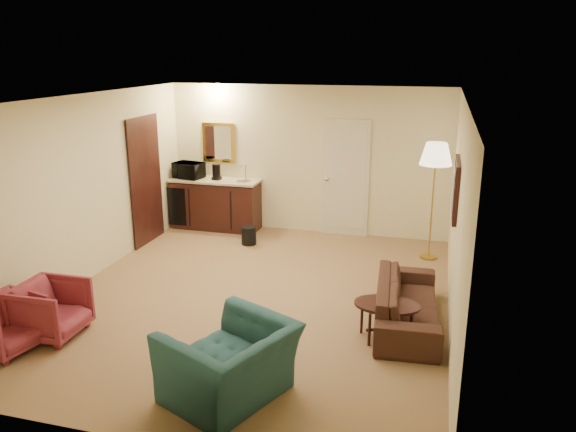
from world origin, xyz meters
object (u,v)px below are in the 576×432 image
Objects in this scene: sofa at (408,296)px; wetbar_cabinet at (216,204)px; teal_armchair at (229,351)px; rose_chair_far at (51,307)px; coffee_table at (386,321)px; floor_lamp at (433,202)px; microwave at (188,168)px; waste_bin at (249,235)px; coffee_maker at (216,172)px; rose_chair_near at (7,322)px.

wetbar_cabinet is at bearing 46.95° from sofa.
rose_chair_far is at bearing -80.06° from teal_armchair.
coffee_table is 2.90m from floor_lamp.
wetbar_cabinet is 2.22× the size of coffee_table.
wetbar_cabinet reaches higher than rose_chair_far.
wetbar_cabinet reaches higher than sofa.
rose_chair_far is (-0.25, -4.32, -0.11)m from wetbar_cabinet.
floor_lamp reaches higher than teal_armchair.
microwave is at bearing -177.32° from wetbar_cabinet.
coffee_table is 3.69m from waste_bin.
wetbar_cabinet is 5.29× the size of waste_bin.
coffee_table is 4.86m from coffee_maker.
coffee_maker is (0.04, -0.02, 0.60)m from wetbar_cabinet.
wetbar_cabinet is 4.75m from rose_chair_near.
coffee_maker is (-3.41, 3.36, 0.85)m from coffee_table.
coffee_table is at bearing 149.38° from sofa.
coffee_maker is at bearing 135.42° from coffee_table.
sofa is 5.14m from microwave.
wetbar_cabinet is 0.60m from coffee_maker.
rose_chair_near is 0.47m from rose_chair_far.
coffee_table is 5.25m from microwave.
coffee_maker is at bearing 46.78° from sofa.
wetbar_cabinet is at bearing -4.28° from rose_chair_far.
coffee_maker reaches higher than rose_chair_far.
waste_bin is (-2.57, 2.65, -0.06)m from coffee_table.
rose_chair_far is at bearing -137.73° from floor_lamp.
wetbar_cabinet is 0.81m from microwave.
floor_lamp is at bearing -8.77° from wetbar_cabinet.
wetbar_cabinet is 5.37m from teal_armchair.
floor_lamp is at bearing 3.91° from microwave.
teal_armchair is 1.57× the size of rose_chair_far.
wetbar_cabinet is at bearing 135.64° from coffee_table.
sofa is 2.49× the size of coffee_table.
coffee_maker reaches higher than coffee_table.
wetbar_cabinet is 2.46× the size of rose_chair_near.
rose_chair_far reaches higher than coffee_table.
floor_lamp is 4.39m from microwave.
rose_chair_near is 2.15× the size of waste_bin.
coffee_maker is at bearing -132.76° from teal_armchair.
waste_bin is at bearing -39.17° from wetbar_cabinet.
microwave reaches higher than coffee_table.
wetbar_cabinet is 4.70m from sofa.
rose_chair_near is at bearing -109.08° from waste_bin.
waste_bin is (1.13, 3.60, -0.20)m from rose_chair_far.
wetbar_cabinet is 4.33m from rose_chair_far.
teal_armchair is 5.37m from coffee_maker.
teal_armchair is 5.60m from microwave.
sofa reaches higher than coffee_table.
wetbar_cabinet is 4.83m from coffee_table.
waste_bin is at bearing -177.56° from floor_lamp.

